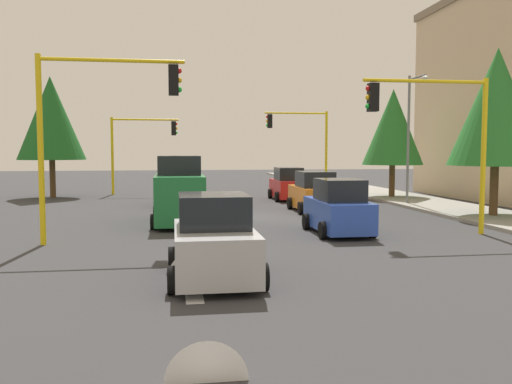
# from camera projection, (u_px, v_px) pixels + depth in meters

# --- Properties ---
(ground_plane) EXTENTS (120.00, 120.00, 0.00)m
(ground_plane) POSITION_uv_depth(u_px,v_px,m) (251.00, 217.00, 24.13)
(ground_plane) COLOR #353538
(sidewalk_kerb) EXTENTS (80.00, 4.00, 0.15)m
(sidewalk_kerb) POSITION_uv_depth(u_px,v_px,m) (421.00, 202.00, 30.63)
(sidewalk_kerb) COLOR gray
(sidewalk_kerb) RESTS_ON ground
(lane_arrow_near) EXTENTS (2.40, 1.10, 1.10)m
(lane_arrow_near) POSITION_uv_depth(u_px,v_px,m) (192.00, 281.00, 12.33)
(lane_arrow_near) COLOR silver
(lane_arrow_near) RESTS_ON ground
(traffic_signal_near_left) EXTENTS (0.36, 4.59, 5.52)m
(traffic_signal_near_left) POSITION_uv_depth(u_px,v_px,m) (436.00, 124.00, 18.77)
(traffic_signal_near_left) COLOR yellow
(traffic_signal_near_left) RESTS_ON ground
(traffic_signal_far_right) EXTENTS (0.36, 4.59, 5.25)m
(traffic_signal_far_right) POSITION_uv_depth(u_px,v_px,m) (140.00, 140.00, 36.80)
(traffic_signal_far_right) COLOR yellow
(traffic_signal_far_right) RESTS_ON ground
(traffic_signal_near_right) EXTENTS (0.36, 4.59, 5.97)m
(traffic_signal_near_right) POSITION_uv_depth(u_px,v_px,m) (98.00, 112.00, 17.03)
(traffic_signal_near_right) COLOR yellow
(traffic_signal_near_right) RESTS_ON ground
(traffic_signal_far_left) EXTENTS (0.36, 4.59, 5.79)m
(traffic_signal_far_left) POSITION_uv_depth(u_px,v_px,m) (302.00, 135.00, 38.48)
(traffic_signal_far_left) COLOR yellow
(traffic_signal_far_left) RESTS_ON ground
(street_lamp_curbside) EXTENTS (2.15, 0.28, 7.00)m
(street_lamp_curbside) POSITION_uv_depth(u_px,v_px,m) (412.00, 125.00, 28.74)
(street_lamp_curbside) COLOR slate
(street_lamp_curbside) RESTS_ON ground
(tree_opposite_side) EXTENTS (4.18, 4.18, 7.64)m
(tree_opposite_side) POSITION_uv_depth(u_px,v_px,m) (51.00, 118.00, 33.92)
(tree_opposite_side) COLOR brown
(tree_opposite_side) RESTS_ON ground
(tree_roadside_near) EXTENTS (4.06, 4.06, 7.42)m
(tree_roadside_near) POSITION_uv_depth(u_px,v_px,m) (497.00, 107.00, 23.37)
(tree_roadside_near) COLOR brown
(tree_roadside_near) RESTS_ON ground
(tree_roadside_mid) EXTENTS (3.71, 3.71, 6.76)m
(tree_roadside_mid) POSITION_uv_depth(u_px,v_px,m) (393.00, 127.00, 33.18)
(tree_roadside_mid) COLOR brown
(tree_roadside_mid) RESTS_ON ground
(delivery_van_green) EXTENTS (4.80, 2.22, 2.77)m
(delivery_van_green) POSITION_uv_depth(u_px,v_px,m) (179.00, 193.00, 21.90)
(delivery_van_green) COLOR #1E7238
(delivery_van_green) RESTS_ON ground
(car_blue) EXTENTS (3.74, 1.94, 1.98)m
(car_blue) POSITION_uv_depth(u_px,v_px,m) (338.00, 209.00, 19.34)
(car_blue) COLOR blue
(car_blue) RESTS_ON ground
(car_black) EXTENTS (4.17, 1.98, 1.98)m
(car_black) POSITION_uv_depth(u_px,v_px,m) (176.00, 189.00, 29.40)
(car_black) COLOR black
(car_black) RESTS_ON ground
(car_orange) EXTENTS (3.86, 2.08, 1.98)m
(car_orange) POSITION_uv_depth(u_px,v_px,m) (314.00, 193.00, 26.43)
(car_orange) COLOR orange
(car_orange) RESTS_ON ground
(car_silver) EXTENTS (3.62, 2.11, 1.98)m
(car_silver) POSITION_uv_depth(u_px,v_px,m) (214.00, 241.00, 12.42)
(car_silver) COLOR #B2B5BA
(car_silver) RESTS_ON ground
(car_red) EXTENTS (3.75, 1.96, 1.98)m
(car_red) POSITION_uv_depth(u_px,v_px,m) (288.00, 185.00, 32.63)
(car_red) COLOR red
(car_red) RESTS_ON ground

